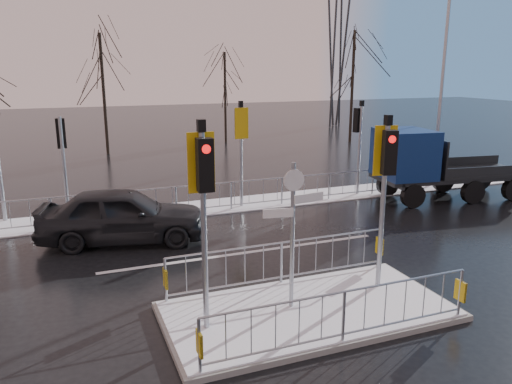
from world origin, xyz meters
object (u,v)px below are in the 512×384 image
object	(u,v)px
traffic_island	(308,297)
flatbed_truck	(424,163)
car_far_lane	(123,215)
street_lamp_right	(444,83)

from	to	relation	value
traffic_island	flatbed_truck	xyz separation A→B (m)	(8.37, 6.68, 1.07)
car_far_lane	street_lamp_right	xyz separation A→B (m)	(13.60, 2.51, 3.57)
car_far_lane	traffic_island	bearing A→B (deg)	-140.43
car_far_lane	flatbed_truck	bearing A→B (deg)	-73.68
street_lamp_right	car_far_lane	bearing A→B (deg)	-169.56
traffic_island	car_far_lane	distance (m)	6.71
flatbed_truck	car_far_lane	bearing A→B (deg)	-176.50
traffic_island	car_far_lane	bearing A→B (deg)	116.75
car_far_lane	flatbed_truck	xyz separation A→B (m)	(11.38, 0.70, 0.65)
traffic_island	car_far_lane	world-z (taller)	traffic_island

